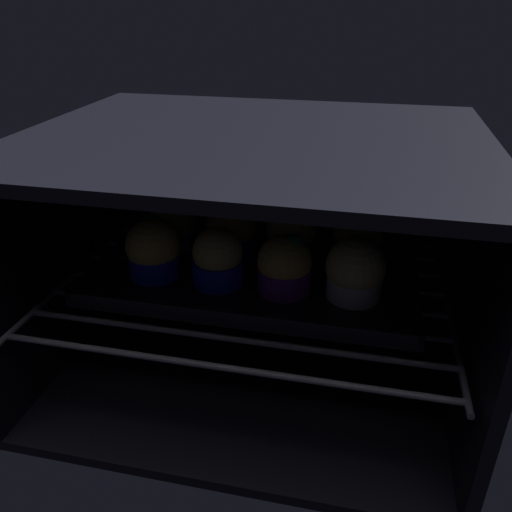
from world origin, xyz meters
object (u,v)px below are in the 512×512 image
baking_tray (256,272)px  muffin_row0_col0 (153,250)px  muffin_row0_col2 (285,266)px  muffin_row1_col0 (173,226)px  muffin_row0_col3 (355,271)px  muffin_row1_col2 (291,235)px  muffin_row1_col3 (357,239)px  muffin_row0_col1 (218,259)px  muffin_row1_col1 (232,230)px

baking_tray → muffin_row0_col0: bearing=-161.1°
muffin_row0_col2 → muffin_row1_col0: 21.47cm
muffin_row0_col3 → muffin_row1_col0: bearing=162.4°
muffin_row1_col2 → muffin_row1_col3: same height
muffin_row0_col3 → muffin_row1_col2: 13.52cm
baking_tray → muffin_row0_col0: muffin_row0_col0 is taller
muffin_row0_col2 → muffin_row0_col3: size_ratio=1.02×
baking_tray → muffin_row0_col1: (-4.30, -4.86, 4.22)cm
baking_tray → muffin_row0_col3: 15.56cm
muffin_row0_col2 → muffin_row1_col3: 13.47cm
muffin_row0_col1 → muffin_row1_col3: bearing=28.2°
muffin_row1_col1 → muffin_row0_col1: bearing=-87.4°
muffin_row0_col0 → muffin_row0_col3: bearing=0.3°
muffin_row0_col2 → muffin_row1_col0: (-19.30, 9.42, -0.05)cm
muffin_row0_col1 → muffin_row1_col2: size_ratio=0.96×
muffin_row1_col0 → muffin_row1_col1: (9.59, -0.21, 0.31)cm
muffin_row1_col1 → muffin_row1_col2: (9.09, 0.37, -0.00)cm
muffin_row0_col1 → muffin_row1_col3: (18.40, 9.85, 0.25)cm
muffin_row0_col3 → muffin_row1_col2: size_ratio=0.99×
muffin_row1_col3 → muffin_row1_col0: bearing=-179.0°
baking_tray → muffin_row0_col0: size_ratio=5.30×
muffin_row1_col0 → muffin_row0_col2: bearing=-26.0°
baking_tray → muffin_row1_col3: bearing=19.5°
muffin_row0_col2 → muffin_row1_col1: bearing=136.5°
muffin_row0_col3 → muffin_row1_col2: same height
muffin_row0_col2 → muffin_row1_col2: same height
muffin_row0_col1 → muffin_row1_col0: same height
muffin_row0_col0 → muffin_row1_col3: (27.84, 9.69, 0.02)cm
muffin_row1_col0 → muffin_row1_col3: bearing=1.0°
muffin_row0_col0 → muffin_row1_col0: muffin_row0_col0 is taller
muffin_row0_col0 → muffin_row1_col2: muffin_row0_col0 is taller
muffin_row1_col1 → muffin_row0_col3: bearing=-25.0°
muffin_row0_col3 → muffin_row1_col3: size_ratio=0.98×
muffin_row1_col2 → muffin_row1_col3: size_ratio=0.99×
muffin_row0_col2 → muffin_row1_col1: size_ratio=0.99×
baking_tray → muffin_row1_col0: (-14.31, 4.50, 4.08)cm
muffin_row1_col3 → muffin_row0_col2: bearing=-132.6°
muffin_row0_col1 → muffin_row0_col3: bearing=0.9°
muffin_row0_col0 → muffin_row1_col2: bearing=27.4°
muffin_row0_col0 → muffin_row0_col2: 18.73cm
muffin_row1_col1 → muffin_row1_col2: muffin_row1_col1 is taller
muffin_row0_col2 → muffin_row1_col0: bearing=154.0°
muffin_row1_col1 → baking_tray: bearing=-42.3°
muffin_row0_col0 → muffin_row0_col1: bearing=-0.9°
muffin_row0_col0 → baking_tray: bearing=18.9°
muffin_row0_col2 → muffin_row1_col3: same height
muffin_row0_col0 → muffin_row1_col0: (-0.57, 9.21, -0.37)cm
muffin_row1_col0 → muffin_row1_col2: size_ratio=0.96×
muffin_row0_col2 → muffin_row1_col2: size_ratio=1.01×
muffin_row1_col1 → muffin_row1_col2: bearing=2.3°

